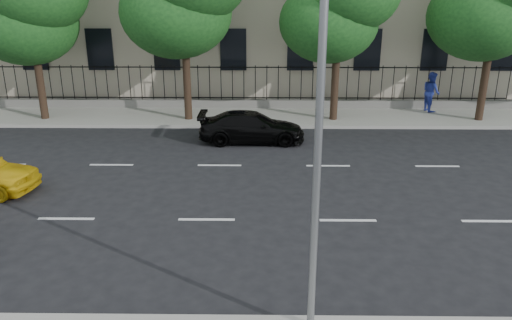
{
  "coord_description": "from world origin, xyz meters",
  "views": [
    {
      "loc": [
        1.56,
        -10.24,
        6.28
      ],
      "look_at": [
        1.4,
        3.0,
        1.63
      ],
      "focal_mm": 35.0,
      "sensor_mm": 36.0,
      "label": 1
    }
  ],
  "objects": [
    {
      "name": "ground",
      "position": [
        0.0,
        0.0,
        0.0
      ],
      "size": [
        120.0,
        120.0,
        0.0
      ],
      "primitive_type": "plane",
      "color": "black",
      "rests_on": "ground"
    },
    {
      "name": "pedestrian_far",
      "position": [
        10.16,
        14.92,
        1.15
      ],
      "size": [
        0.93,
        1.1,
        2.01
      ],
      "primitive_type": "imported",
      "rotation": [
        0.0,
        0.0,
        1.76
      ],
      "color": "#27359B",
      "rests_on": "far_sidewalk"
    },
    {
      "name": "lane_markings",
      "position": [
        0.0,
        4.75,
        0.01
      ],
      "size": [
        49.6,
        4.62,
        0.01
      ],
      "primitive_type": null,
      "color": "silver",
      "rests_on": "ground"
    },
    {
      "name": "far_sidewalk",
      "position": [
        0.0,
        14.0,
        0.07
      ],
      "size": [
        60.0,
        4.0,
        0.15
      ],
      "primitive_type": "cube",
      "color": "gray",
      "rests_on": "ground"
    },
    {
      "name": "black_sedan",
      "position": [
        1.12,
        9.97,
        0.64
      ],
      "size": [
        4.42,
        1.8,
        1.28
      ],
      "primitive_type": "imported",
      "rotation": [
        0.0,
        0.0,
        1.57
      ],
      "color": "black",
      "rests_on": "ground"
    },
    {
      "name": "street_light",
      "position": [
        2.5,
        -1.77,
        5.15
      ],
      "size": [
        0.25,
        3.32,
        8.05
      ],
      "color": "slate",
      "rests_on": "near_sidewalk"
    },
    {
      "name": "iron_fence",
      "position": [
        0.0,
        15.7,
        0.65
      ],
      "size": [
        30.0,
        0.5,
        2.2
      ],
      "color": "slate",
      "rests_on": "far_sidewalk"
    }
  ]
}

